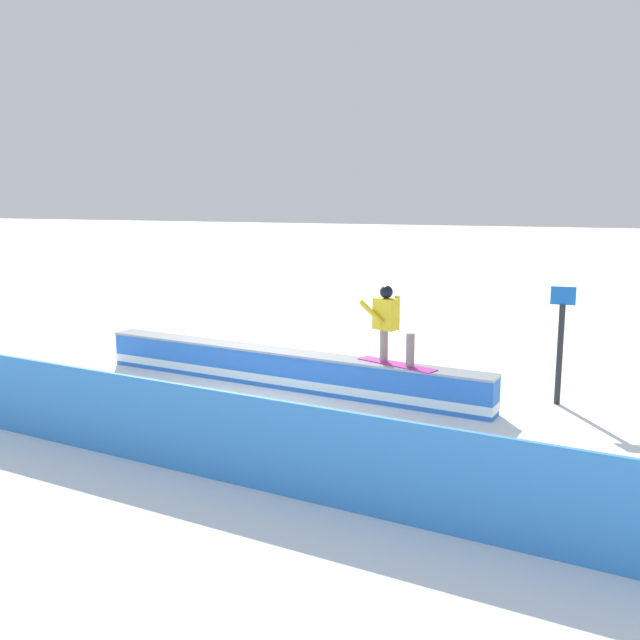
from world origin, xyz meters
The scene contains 5 objects.
ground_plane centered at (0.00, 0.00, 0.00)m, with size 120.00×120.00×0.00m, color white.
grind_box centered at (0.00, 0.00, 0.31)m, with size 7.83×1.93×0.68m.
snowboarder centered at (-2.03, 0.33, 1.39)m, with size 1.47×0.87×1.32m.
safety_fence centered at (0.00, 4.16, 0.58)m, with size 13.48×0.06×1.17m, color #3786E0.
trail_marker centered at (-4.79, -0.44, 1.07)m, with size 0.40×0.10×2.00m.
Camera 1 is at (-4.66, 12.02, 3.60)m, focal length 40.56 mm.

